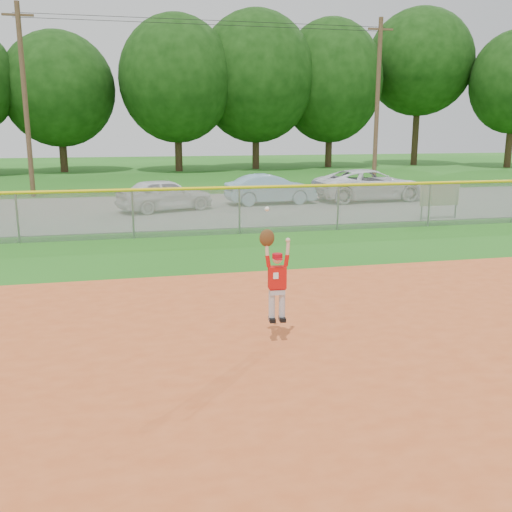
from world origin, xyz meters
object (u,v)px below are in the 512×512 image
Objects in this scene: car_white_b at (370,185)px; sponsor_sign at (440,195)px; car_white_a at (165,195)px; ballplayer at (276,276)px; car_blue at (271,189)px.

car_white_b is 3.22× the size of sponsor_sign.
car_white_a is 10.69m from sponsor_sign.
car_blue is at bearing 76.10° from ballplayer.
car_white_b is (9.48, 1.27, 0.06)m from car_white_a.
car_white_b is 2.83× the size of ballplayer.
car_white_a is 0.98× the size of car_blue.
car_white_a is at bearing 93.96° from car_white_b.
car_white_a is 15.06m from ballplayer.
car_white_b is at bearing -102.20° from car_white_a.
sponsor_sign is (9.73, -4.43, 0.25)m from car_white_a.
car_white_a reaches higher than car_blue.
car_white_b reaches higher than sponsor_sign.
sponsor_sign reaches higher than car_blue.
car_white_a is at bearing 92.74° from ballplayer.
car_white_b is (4.76, 0.15, 0.07)m from car_blue.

